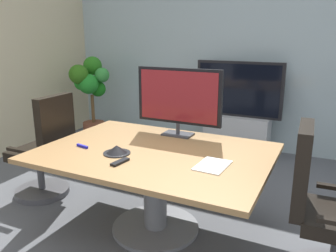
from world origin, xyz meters
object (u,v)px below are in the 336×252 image
Objects in this scene: tv_monitor at (179,98)px; office_chair_right at (324,218)px; remote_control at (120,162)px; conference_table at (155,170)px; office_chair_left at (46,155)px; wall_display_unit at (237,123)px; potted_plant at (90,90)px; conference_phone at (117,150)px.

office_chair_right is at bearing -21.42° from tv_monitor.
office_chair_right is at bearing 20.69° from remote_control.
office_chair_left reaches higher than conference_table.
potted_plant is (-2.25, -0.41, 0.37)m from wall_display_unit.
conference_table is at bearing -40.84° from potted_plant.
tv_monitor is at bearing 91.40° from conference_table.
tv_monitor is at bearing 91.40° from remote_control.
office_chair_right is 4.95× the size of conference_phone.
conference_phone is at bearing -140.32° from conference_table.
wall_display_unit reaches higher than conference_table.
conference_table is 0.37m from conference_phone.
conference_phone is (-0.35, -2.46, 0.32)m from wall_display_unit.
potted_plant is 3.01m from remote_control.
office_chair_left is 2.00m from potted_plant.
wall_display_unit is 5.95× the size of conference_phone.
office_chair_left is 1.52m from tv_monitor.
remote_control is (0.14, -0.16, -0.02)m from conference_phone.
potted_plant is (-0.82, 1.79, 0.36)m from office_chair_left.
tv_monitor is (1.31, 0.43, 0.63)m from office_chair_left.
tv_monitor reaches higher than office_chair_left.
wall_display_unit is (-1.21, 2.28, -0.01)m from office_chair_right.
office_chair_left and office_chair_right have the same top height.
tv_monitor is at bearing -93.85° from wall_display_unit.
conference_table is 8.54× the size of conference_phone.
office_chair_left is 6.41× the size of remote_control.
conference_table is 1.33m from office_chair_left.
wall_display_unit is at bearing 145.54° from office_chair_left.
office_chair_right reaches higher than remote_control.
wall_display_unit is at bearing 81.97° from conference_phone.
conference_phone is at bearing 93.43° from office_chair_right.
conference_phone is at bearing -47.18° from potted_plant.
office_chair_left is at bearing 85.07° from office_chair_right.
remote_control is (-0.21, -2.62, 0.30)m from wall_display_unit.
conference_phone is at bearing 74.75° from office_chair_left.
office_chair_right is at bearing 86.61° from office_chair_left.
tv_monitor reaches higher than conference_table.
potted_plant is at bearing -156.76° from office_chair_left.
conference_phone reaches higher than remote_control.
office_chair_right is 0.83× the size of potted_plant.
office_chair_left is at bearing 177.17° from conference_table.
remote_control is at bearing 69.20° from office_chair_left.
office_chair_left is at bearing 166.21° from conference_phone.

